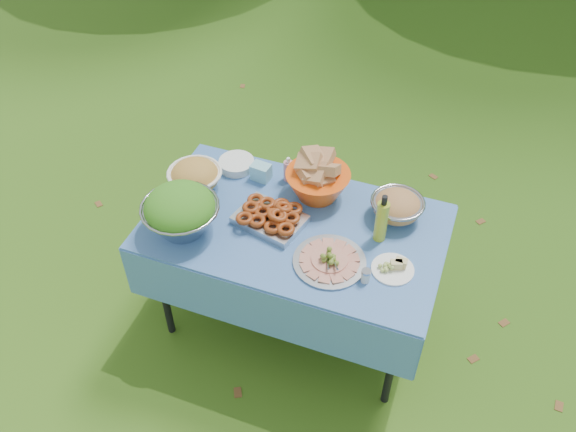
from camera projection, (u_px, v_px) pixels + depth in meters
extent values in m
plane|color=#173B0A|center=(293.00, 318.00, 3.53)|extent=(80.00, 80.00, 0.00)
cube|color=#79C3E9|center=(294.00, 276.00, 3.26)|extent=(1.46, 0.86, 0.76)
cylinder|color=white|center=(237.00, 164.00, 3.30)|extent=(0.25, 0.25, 0.05)
cube|color=#87D2E4|center=(261.00, 172.00, 3.22)|extent=(0.11, 0.08, 0.09)
cylinder|color=#D5838F|center=(288.00, 169.00, 3.20)|extent=(0.07, 0.07, 0.14)
cube|color=#B8B9BD|center=(270.00, 217.00, 2.99)|extent=(0.37, 0.30, 0.08)
cylinder|color=#A5A9AD|center=(330.00, 257.00, 2.80)|extent=(0.44, 0.44, 0.08)
cylinder|color=#A1B325|center=(382.00, 218.00, 2.84)|extent=(0.08, 0.08, 0.27)
cylinder|color=white|center=(393.00, 266.00, 2.77)|extent=(0.23, 0.23, 0.05)
cylinder|color=silver|center=(366.00, 276.00, 2.72)|extent=(0.05, 0.05, 0.07)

